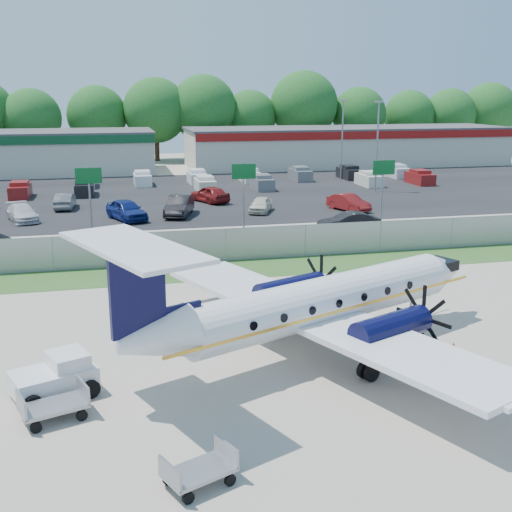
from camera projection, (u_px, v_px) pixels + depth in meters
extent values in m
plane|color=#B1A696|center=(290.00, 348.00, 25.60)|extent=(170.00, 170.00, 0.00)
cube|color=#2D561E|center=(232.00, 269.00, 36.92)|extent=(170.00, 4.00, 0.02)
cube|color=black|center=(213.00, 242.00, 43.53)|extent=(170.00, 8.00, 0.02)
cube|color=black|center=(178.00, 195.00, 63.34)|extent=(170.00, 32.00, 0.02)
cube|color=gray|center=(226.00, 245.00, 38.56)|extent=(120.00, 0.02, 1.90)
cube|color=gray|center=(226.00, 229.00, 38.32)|extent=(120.00, 0.06, 0.06)
cube|color=gray|center=(226.00, 260.00, 38.80)|extent=(120.00, 0.06, 0.06)
cube|color=beige|center=(347.00, 147.00, 89.18)|extent=(44.00, 12.00, 5.00)
cube|color=#474749|center=(348.00, 128.00, 88.53)|extent=(44.40, 12.40, 0.24)
cube|color=maroon|center=(364.00, 135.00, 82.93)|extent=(44.00, 0.20, 1.00)
cylinder|color=gray|center=(90.00, 201.00, 44.93)|extent=(0.14, 0.14, 5.00)
cube|color=#0C5923|center=(89.00, 176.00, 44.34)|extent=(1.80, 0.08, 1.10)
cylinder|color=gray|center=(244.00, 196.00, 47.34)|extent=(0.14, 0.14, 5.00)
cube|color=#0C5923|center=(244.00, 171.00, 46.75)|extent=(1.80, 0.08, 1.10)
cylinder|color=gray|center=(382.00, 191.00, 49.75)|extent=(0.14, 0.14, 5.00)
cube|color=#0C5923|center=(384.00, 168.00, 49.16)|extent=(1.80, 0.08, 1.10)
cylinder|color=gray|center=(377.00, 147.00, 64.72)|extent=(0.18, 0.18, 9.00)
cube|color=gray|center=(379.00, 102.00, 63.61)|extent=(0.90, 0.35, 0.18)
cylinder|color=gray|center=(342.00, 140.00, 74.16)|extent=(0.18, 0.18, 9.00)
cube|color=gray|center=(343.00, 100.00, 73.04)|extent=(0.90, 0.35, 0.18)
cylinder|color=silver|center=(325.00, 300.00, 24.77)|extent=(11.97, 6.57, 1.86)
cone|color=silver|center=(444.00, 271.00, 28.91)|extent=(2.72, 2.56, 1.86)
cone|color=silver|center=(154.00, 338.00, 20.46)|extent=(3.08, 2.72, 1.86)
cube|color=black|center=(441.00, 264.00, 28.71)|extent=(1.31, 1.52, 0.44)
cube|color=silver|center=(315.00, 316.00, 24.62)|extent=(9.72, 17.06, 0.22)
cylinder|color=black|center=(391.00, 328.00, 22.99)|extent=(3.48, 2.31, 1.08)
cylinder|color=black|center=(290.00, 290.00, 27.42)|extent=(3.48, 2.31, 1.08)
cube|color=black|center=(138.00, 291.00, 19.77)|extent=(1.78, 0.90, 2.84)
cube|color=silver|center=(132.00, 247.00, 19.36)|extent=(4.57, 6.51, 0.14)
cylinder|color=gray|center=(411.00, 311.00, 28.06)|extent=(0.12, 0.12, 1.27)
cylinder|color=black|center=(410.00, 318.00, 28.15)|extent=(0.57, 0.38, 0.55)
cylinder|color=black|center=(368.00, 371.00, 22.72)|extent=(0.73, 0.61, 0.63)
cylinder|color=black|center=(270.00, 326.00, 27.14)|extent=(0.73, 0.61, 0.63)
cube|color=silver|center=(54.00, 380.00, 21.42)|extent=(3.05, 2.47, 0.74)
cube|color=silver|center=(68.00, 360.00, 21.58)|extent=(1.60, 1.71, 0.53)
cube|color=black|center=(82.00, 356.00, 21.84)|extent=(0.62, 1.15, 0.42)
cylinder|color=black|center=(33.00, 404.00, 20.30)|extent=(0.68, 0.46, 0.64)
cylinder|color=black|center=(18.00, 386.00, 21.61)|extent=(0.68, 0.46, 0.64)
cylinder|color=black|center=(91.00, 389.00, 21.37)|extent=(0.68, 0.46, 0.64)
cylinder|color=black|center=(73.00, 372.00, 22.68)|extent=(0.68, 0.46, 0.64)
cube|color=gray|center=(54.00, 406.00, 19.92)|extent=(2.28, 1.78, 0.12)
cube|color=gray|center=(21.00, 405.00, 19.36)|extent=(0.47, 1.16, 0.60)
cube|color=gray|center=(83.00, 390.00, 20.34)|extent=(0.47, 1.16, 0.60)
cylinder|color=black|center=(36.00, 428.00, 19.18)|extent=(0.38, 0.23, 0.36)
cylinder|color=black|center=(27.00, 413.00, 20.08)|extent=(0.38, 0.23, 0.36)
cylinder|color=black|center=(82.00, 415.00, 19.90)|extent=(0.38, 0.23, 0.36)
cylinder|color=black|center=(71.00, 401.00, 20.80)|extent=(0.38, 0.23, 0.36)
cube|color=gray|center=(199.00, 471.00, 16.57)|extent=(2.09, 1.72, 0.11)
cube|color=gray|center=(170.00, 473.00, 16.01)|extent=(0.50, 1.02, 0.54)
cube|color=gray|center=(226.00, 451.00, 17.00)|extent=(0.50, 1.02, 0.54)
cylinder|color=black|center=(188.00, 498.00, 15.88)|extent=(0.34, 0.23, 0.32)
cylinder|color=black|center=(169.00, 479.00, 16.65)|extent=(0.34, 0.23, 0.32)
cylinder|color=black|center=(230.00, 480.00, 16.62)|extent=(0.34, 0.23, 0.32)
cylinder|color=black|center=(209.00, 463.00, 17.38)|extent=(0.34, 0.23, 0.32)
cone|color=#E23907|center=(453.00, 348.00, 25.03)|extent=(0.32, 0.32, 0.48)
cube|color=#E23907|center=(453.00, 353.00, 25.08)|extent=(0.34, 0.34, 0.03)
cone|color=#E23907|center=(152.00, 302.00, 30.43)|extent=(0.34, 0.34, 0.52)
cube|color=#E23907|center=(152.00, 307.00, 30.49)|extent=(0.36, 0.36, 0.03)
imported|color=black|center=(348.00, 233.00, 46.56)|extent=(4.53, 1.65, 1.48)
imported|color=silver|center=(23.00, 221.00, 50.72)|extent=(3.15, 4.95, 1.34)
imported|color=navy|center=(127.00, 220.00, 51.18)|extent=(3.59, 5.22, 1.65)
imported|color=black|center=(179.00, 216.00, 52.91)|extent=(3.11, 5.29, 1.65)
imported|color=beige|center=(261.00, 212.00, 54.47)|extent=(3.01, 4.13, 1.31)
imported|color=maroon|center=(348.00, 211.00, 55.19)|extent=(2.90, 4.57, 1.42)
imported|color=#595B5E|center=(66.00, 209.00, 56.10)|extent=(1.74, 4.27, 1.38)
imported|color=maroon|center=(210.00, 202.00, 59.38)|extent=(3.58, 4.92, 1.56)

